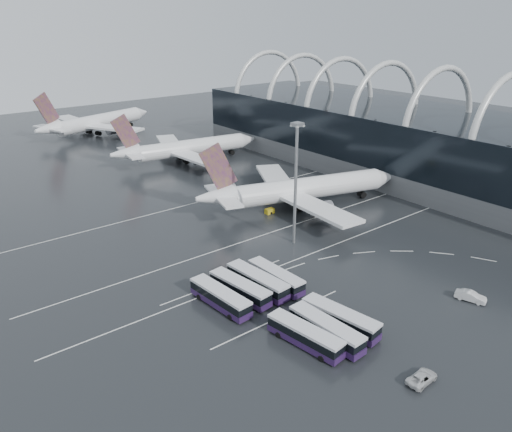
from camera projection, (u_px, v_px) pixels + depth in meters
ground at (313, 247)px, 110.16m from camera, size 420.00×420.00×0.00m
terminal at (411, 141)px, 155.92m from camera, size 42.00×160.00×34.90m
lane_marking_near at (320, 250)px, 108.71m from camera, size 120.00×0.25×0.01m
lane_marking_mid at (278, 230)px, 118.85m from camera, size 120.00×0.25×0.01m
lane_marking_far at (212, 198)px, 139.12m from camera, size 120.00×0.25×0.01m
bus_bay_line_south at (279, 318)px, 84.73m from camera, size 28.00×0.25×0.01m
bus_bay_line_north at (225, 281)px, 96.31m from camera, size 28.00×0.25×0.01m
airliner_main at (299, 190)px, 130.94m from camera, size 56.82×49.19×19.59m
airliner_gate_b at (185, 149)px, 171.72m from camera, size 53.36×47.53×18.53m
airliner_gate_c at (95, 123)px, 210.19m from camera, size 56.00×50.93×20.26m
bus_row_near_a at (220, 297)px, 87.28m from camera, size 4.08×13.85×3.36m
bus_row_near_b at (240, 288)px, 90.16m from camera, size 4.57×13.69×3.31m
bus_row_near_c at (258, 281)px, 92.46m from camera, size 4.23×14.19×3.44m
bus_row_near_d at (276, 277)px, 94.14m from camera, size 3.34×13.22×3.24m
bus_row_far_a at (305, 335)px, 77.07m from camera, size 4.71×13.53×3.26m
bus_row_far_b at (326, 329)px, 78.46m from camera, size 3.68×13.83×3.38m
bus_row_far_c at (340, 318)px, 81.24m from camera, size 4.97×14.02×3.38m
van_curve_a at (422, 378)px, 69.72m from camera, size 5.31×2.56×1.46m
van_curve_c at (471, 296)px, 89.44m from camera, size 3.49×5.67×1.76m
floodlight_mast at (296, 170)px, 106.13m from camera, size 2.08×2.08×27.16m
gse_cart_belly_a at (298, 202)px, 134.64m from camera, size 2.27×1.34×1.24m
gse_cart_belly_b at (295, 192)px, 142.74m from camera, size 1.98×1.17×1.08m
gse_cart_belly_c at (270, 211)px, 128.49m from camera, size 2.42×1.43×1.32m
gse_cart_belly_e at (269, 196)px, 139.14m from camera, size 1.98×1.17×1.08m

